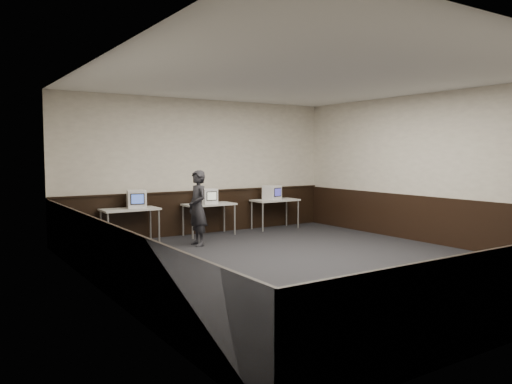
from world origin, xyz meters
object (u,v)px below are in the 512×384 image
emac_right (272,193)px  desk_center (209,207)px  desk_right (275,202)px  person (198,208)px  emac_center (208,196)px  emac_left (136,199)px  desk_left (130,212)px

emac_right → desk_center: bearing=165.2°
desk_right → person: size_ratio=0.76×
desk_center → emac_center: 0.25m
desk_center → emac_right: 1.82m
desk_center → emac_left: 1.78m
desk_left → emac_center: emac_center is taller
emac_center → emac_right: emac_right is taller
desk_left → emac_right: bearing=-0.1°
emac_right → emac_left: bearing=165.5°
emac_center → emac_right: 1.84m
desk_left → emac_right: (3.70, -0.00, 0.25)m
desk_right → person: 2.89m
desk_right → emac_left: emac_left is taller
emac_center → emac_right: (1.84, 0.03, 0.00)m
desk_center → desk_right: (1.90, 0.00, 0.00)m
emac_center → emac_right: size_ratio=0.85×
desk_right → emac_right: bearing=-178.0°
desk_left → desk_right: (3.80, 0.00, 0.00)m
emac_left → emac_right: (3.56, 0.02, -0.02)m
desk_left → person: 1.50m
emac_left → emac_center: size_ratio=1.26×
emac_left → person: person is taller
emac_center → person: 1.25m
desk_right → emac_center: 1.96m
emac_left → desk_center: bearing=14.4°
desk_right → emac_left: (-3.66, -0.02, 0.27)m
desk_right → emac_right: 0.27m
emac_center → person: (-0.76, -0.98, -0.14)m
emac_left → emac_center: 1.71m
desk_center → person: bearing=-128.3°
desk_right → person: (-2.70, -1.02, 0.11)m
emac_left → emac_right: bearing=14.0°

